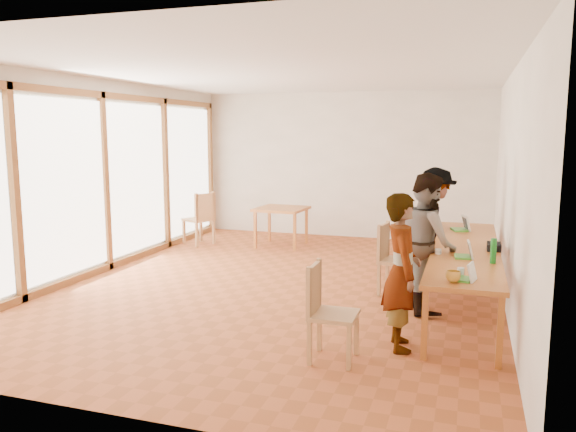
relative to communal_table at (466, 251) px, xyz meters
name	(u,v)px	position (x,y,z in m)	size (l,w,h in m)	color
ground	(283,284)	(-2.50, 0.21, -0.70)	(8.00, 8.00, 0.00)	#AD5329
wall_back	(344,165)	(-2.50, 4.21, 0.80)	(6.00, 0.10, 3.00)	white
wall_front	(110,226)	(-2.50, -3.79, 0.80)	(6.00, 0.10, 3.00)	white
wall_right	(511,188)	(0.50, 0.21, 0.80)	(0.10, 8.00, 3.00)	white
window_wall	(104,176)	(-5.46, 0.21, 0.80)	(0.10, 8.00, 3.00)	white
ceiling	(282,70)	(-2.50, 0.21, 2.32)	(6.00, 8.00, 0.04)	white
communal_table	(466,251)	(0.00, 0.00, 0.00)	(0.80, 4.00, 0.75)	#BF5F2A
side_table	(281,212)	(-3.40, 2.82, -0.03)	(0.90, 0.90, 0.75)	#BF5F2A
chair_near	(324,301)	(-1.27, -2.22, -0.12)	(0.44, 0.44, 0.50)	tan
chair_mid	(390,251)	(-0.97, 0.23, -0.11)	(0.51, 0.51, 0.51)	tan
chair_far	(401,239)	(-0.95, 1.30, -0.14)	(0.47, 0.47, 0.49)	tan
chair_empty	(414,234)	(-0.78, 1.59, -0.10)	(0.60, 0.60, 0.52)	tan
chair_spare	(202,213)	(-4.90, 2.44, -0.07)	(0.64, 0.64, 0.55)	tan
person_near	(402,272)	(-0.60, -1.70, 0.09)	(0.58, 0.38, 1.59)	gray
person_mid	(427,242)	(-0.45, -0.34, 0.15)	(0.83, 0.65, 1.70)	gray
person_far	(434,223)	(-0.46, 1.27, 0.13)	(1.08, 0.62, 1.67)	gray
laptop_near	(468,276)	(0.03, -1.68, 0.10)	(0.23, 0.25, 0.18)	green
laptop_mid	(466,253)	(0.01, -0.63, 0.10)	(0.22, 0.25, 0.20)	green
laptop_far	(463,226)	(-0.06, 1.24, 0.11)	(0.30, 0.32, 0.23)	green
yellow_mug	(453,276)	(-0.10, -1.77, 0.10)	(0.14, 0.14, 0.11)	gold
green_bottle	(493,251)	(0.29, -0.82, 0.19)	(0.07, 0.07, 0.28)	#166D1E
clear_glass	(461,272)	(-0.04, -1.53, 0.09)	(0.07, 0.07, 0.09)	silver
condiment_cup	(438,251)	(-0.31, -0.51, 0.08)	(0.08, 0.08, 0.06)	white
pink_phone	(463,228)	(-0.06, 1.42, 0.05)	(0.05, 0.10, 0.01)	#BD2B3B
black_pouch	(494,247)	(0.33, -0.08, 0.09)	(0.16, 0.26, 0.09)	black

